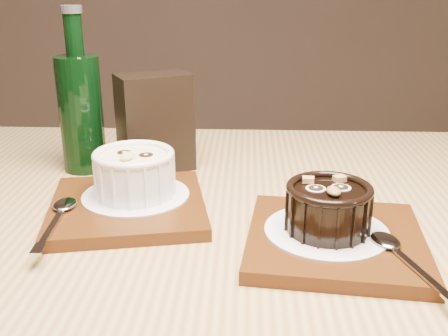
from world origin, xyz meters
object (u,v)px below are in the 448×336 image
object	(u,v)px
ramekin_dark	(328,206)
condiment_stand	(155,123)
ramekin_white	(134,171)
green_bottle	(81,109)
tray_right	(335,240)
tray_left	(128,207)
table	(212,294)

from	to	relation	value
ramekin_dark	condiment_stand	size ratio (longest dim) A/B	0.64
ramekin_white	green_bottle	world-z (taller)	green_bottle
condiment_stand	tray_right	bearing A→B (deg)	-49.40
tray_left	ramekin_dark	distance (m)	0.24
ramekin_white	green_bottle	xyz separation A→B (m)	(-0.09, 0.14, 0.04)
tray_left	green_bottle	distance (m)	0.19
tray_left	green_bottle	bearing A→B (deg)	118.34
condiment_stand	green_bottle	xyz separation A→B (m)	(-0.10, 0.00, 0.02)
ramekin_white	condiment_stand	xyz separation A→B (m)	(0.01, 0.13, 0.02)
table	ramekin_dark	xyz separation A→B (m)	(0.12, -0.05, 0.14)
tray_left	condiment_stand	xyz separation A→B (m)	(0.02, 0.15, 0.06)
ramekin_white	green_bottle	bearing A→B (deg)	144.05
ramekin_dark	green_bottle	size ratio (longest dim) A/B	0.39
table	ramekin_dark	size ratio (longest dim) A/B	14.10
ramekin_white	green_bottle	distance (m)	0.17
ramekin_white	ramekin_dark	bearing A→B (deg)	-4.93
table	condiment_stand	distance (m)	0.26
tray_right	ramekin_dark	world-z (taller)	ramekin_dark
table	tray_left	distance (m)	0.15
tray_left	tray_right	world-z (taller)	same
ramekin_white	condiment_stand	size ratio (longest dim) A/B	0.70
ramekin_white	ramekin_dark	size ratio (longest dim) A/B	1.10
ramekin_white	tray_left	bearing A→B (deg)	-95.30
ramekin_white	tray_right	xyz separation A→B (m)	(0.22, -0.11, -0.04)
condiment_stand	ramekin_white	bearing A→B (deg)	-95.65
table	condiment_stand	bearing A→B (deg)	112.25
table	tray_right	bearing A→B (deg)	-21.70
tray_left	green_bottle	world-z (taller)	green_bottle
tray_right	condiment_stand	bearing A→B (deg)	130.60
ramekin_dark	table	bearing A→B (deg)	154.80
ramekin_white	condiment_stand	bearing A→B (deg)	105.10
table	tray_left	xyz separation A→B (m)	(-0.10, 0.04, 0.10)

